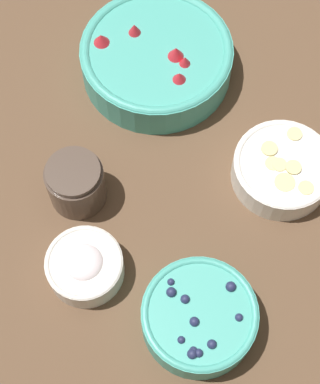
{
  "coord_description": "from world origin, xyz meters",
  "views": [
    {
      "loc": [
        0.49,
        -0.07,
        0.97
      ],
      "look_at": [
        0.06,
        -0.02,
        0.04
      ],
      "focal_mm": 60.0,
      "sensor_mm": 36.0,
      "label": 1
    }
  ],
  "objects_px": {
    "jar_chocolate": "(76,184)",
    "bowl_blueberries": "(199,317)",
    "bowl_bananas": "(282,169)",
    "bowl_cream": "(85,266)",
    "bowl_strawberries": "(155,58)"
  },
  "relations": [
    {
      "from": "jar_chocolate",
      "to": "bowl_blueberries",
      "type": "bearing_deg",
      "value": 35.19
    },
    {
      "from": "bowl_bananas",
      "to": "jar_chocolate",
      "type": "height_order",
      "value": "jar_chocolate"
    },
    {
      "from": "bowl_cream",
      "to": "jar_chocolate",
      "type": "bearing_deg",
      "value": -178.44
    },
    {
      "from": "bowl_blueberries",
      "to": "bowl_bananas",
      "type": "xyz_separation_m",
      "value": [
        -0.23,
        0.17,
        -0.01
      ]
    },
    {
      "from": "bowl_strawberries",
      "to": "jar_chocolate",
      "type": "relative_size",
      "value": 2.86
    },
    {
      "from": "bowl_bananas",
      "to": "bowl_cream",
      "type": "xyz_separation_m",
      "value": [
        0.13,
        -0.33,
        -0.0
      ]
    },
    {
      "from": "jar_chocolate",
      "to": "bowl_bananas",
      "type": "bearing_deg",
      "value": 88.94
    },
    {
      "from": "jar_chocolate",
      "to": "bowl_strawberries",
      "type": "bearing_deg",
      "value": 146.35
    },
    {
      "from": "bowl_strawberries",
      "to": "bowl_cream",
      "type": "xyz_separation_m",
      "value": [
        0.37,
        -0.15,
        -0.01
      ]
    },
    {
      "from": "bowl_strawberries",
      "to": "bowl_cream",
      "type": "height_order",
      "value": "bowl_strawberries"
    },
    {
      "from": "bowl_blueberries",
      "to": "bowl_cream",
      "type": "bearing_deg",
      "value": -121.67
    },
    {
      "from": "bowl_strawberries",
      "to": "jar_chocolate",
      "type": "bearing_deg",
      "value": -33.65
    },
    {
      "from": "bowl_strawberries",
      "to": "bowl_blueberries",
      "type": "relative_size",
      "value": 1.57
    },
    {
      "from": "bowl_cream",
      "to": "bowl_blueberries",
      "type": "bearing_deg",
      "value": 58.33
    },
    {
      "from": "bowl_strawberries",
      "to": "bowl_blueberries",
      "type": "bearing_deg",
      "value": 1.52
    }
  ]
}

